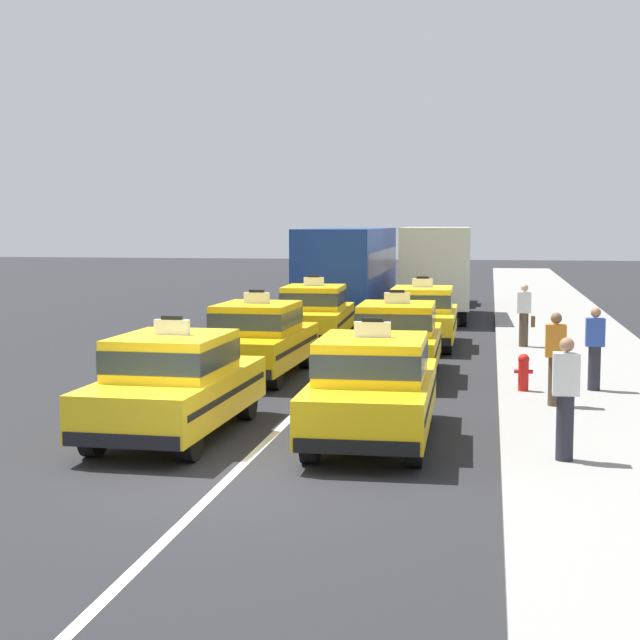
% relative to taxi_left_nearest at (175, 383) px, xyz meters
% --- Properties ---
extents(ground_plane, '(160.00, 160.00, 0.00)m').
position_rel_taxi_left_nearest_xyz_m(ground_plane, '(1.51, -2.42, -0.88)').
color(ground_plane, '#232326').
extents(lane_stripe_left_right, '(0.14, 80.00, 0.01)m').
position_rel_taxi_left_nearest_xyz_m(lane_stripe_left_right, '(1.51, 17.58, -0.87)').
color(lane_stripe_left_right, silver).
rests_on(lane_stripe_left_right, ground).
extents(sidewalk_curb, '(4.00, 90.00, 0.15)m').
position_rel_taxi_left_nearest_xyz_m(sidewalk_curb, '(7.11, 12.58, -0.80)').
color(sidewalk_curb, gray).
rests_on(sidewalk_curb, ground).
extents(taxi_left_nearest, '(1.91, 4.60, 1.96)m').
position_rel_taxi_left_nearest_xyz_m(taxi_left_nearest, '(0.00, 0.00, 0.00)').
color(taxi_left_nearest, black).
rests_on(taxi_left_nearest, ground).
extents(taxi_left_second, '(1.91, 4.60, 1.96)m').
position_rel_taxi_left_nearest_xyz_m(taxi_left_second, '(-0.12, 6.12, 0.00)').
color(taxi_left_second, black).
rests_on(taxi_left_second, ground).
extents(taxi_left_third, '(1.97, 4.62, 1.96)m').
position_rel_taxi_left_nearest_xyz_m(taxi_left_third, '(0.04, 12.23, 0.00)').
color(taxi_left_third, black).
rests_on(taxi_left_third, ground).
extents(bus_left_fourth, '(2.69, 11.24, 3.22)m').
position_rel_taxi_left_nearest_xyz_m(bus_left_fourth, '(-0.23, 21.24, 0.94)').
color(bus_left_fourth, black).
rests_on(bus_left_fourth, ground).
extents(taxi_right_nearest, '(1.90, 4.59, 1.96)m').
position_rel_taxi_left_nearest_xyz_m(taxi_right_nearest, '(3.15, 0.20, 0.00)').
color(taxi_right_nearest, black).
rests_on(taxi_right_nearest, ground).
extents(taxi_right_second, '(1.90, 4.59, 1.96)m').
position_rel_taxi_left_nearest_xyz_m(taxi_right_second, '(2.92, 6.58, 0.00)').
color(taxi_right_second, black).
rests_on(taxi_right_second, ground).
extents(taxi_right_third, '(1.87, 4.58, 1.96)m').
position_rel_taxi_left_nearest_xyz_m(taxi_right_third, '(3.10, 12.10, 0.00)').
color(taxi_right_third, black).
rests_on(taxi_right_third, ground).
extents(box_truck_right_fourth, '(2.46, 7.02, 3.27)m').
position_rel_taxi_left_nearest_xyz_m(box_truck_right_fourth, '(3.03, 20.11, 0.90)').
color(box_truck_right_fourth, black).
rests_on(box_truck_right_fourth, ground).
extents(sedan_right_fifth, '(1.81, 4.32, 1.58)m').
position_rel_taxi_left_nearest_xyz_m(sedan_right_fifth, '(3.05, 26.70, -0.03)').
color(sedan_right_fifth, black).
rests_on(sedan_right_fifth, ground).
extents(pedestrian_near_crosswalk, '(0.36, 0.24, 1.63)m').
position_rel_taxi_left_nearest_xyz_m(pedestrian_near_crosswalk, '(6.96, 4.80, 0.10)').
color(pedestrian_near_crosswalk, '#23232D').
rests_on(pedestrian_near_crosswalk, sidewalk_curb).
extents(pedestrian_mid_block, '(0.47, 0.24, 1.68)m').
position_rel_taxi_left_nearest_xyz_m(pedestrian_mid_block, '(6.11, 3.01, 0.11)').
color(pedestrian_mid_block, '#473828').
rests_on(pedestrian_mid_block, sidewalk_curb).
extents(pedestrian_by_storefront, '(0.47, 0.24, 1.66)m').
position_rel_taxi_left_nearest_xyz_m(pedestrian_by_storefront, '(5.83, 11.50, 0.11)').
color(pedestrian_by_storefront, '#473828').
rests_on(pedestrian_by_storefront, sidewalk_curb).
extents(pedestrian_far_corner, '(0.36, 0.24, 1.71)m').
position_rel_taxi_left_nearest_xyz_m(pedestrian_far_corner, '(5.97, -1.12, 0.14)').
color(pedestrian_far_corner, '#23232D').
rests_on(pedestrian_far_corner, sidewalk_curb).
extents(fire_hydrant, '(0.36, 0.22, 0.73)m').
position_rel_taxi_left_nearest_xyz_m(fire_hydrant, '(5.59, 4.49, -0.33)').
color(fire_hydrant, red).
rests_on(fire_hydrant, sidewalk_curb).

